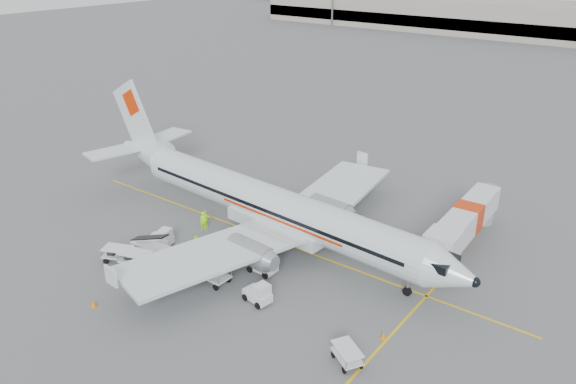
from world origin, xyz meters
name	(u,v)px	position (x,y,z in m)	size (l,w,h in m)	color
ground	(274,240)	(0.00, 0.00, 0.00)	(360.00, 360.00, 0.00)	#56595B
stripe_lead	(274,240)	(0.00, 0.00, 0.01)	(44.00, 0.20, 0.01)	yellow
stripe_cross	(372,356)	(14.00, -8.00, 0.01)	(0.20, 20.00, 0.01)	yellow
terminal_west	(441,14)	(-40.00, 130.00, 4.50)	(110.00, 22.00, 9.00)	gray
aircraft	(272,181)	(-0.31, 0.24, 5.37)	(38.92, 30.51, 10.73)	silver
jet_bridge	(466,226)	(13.43, 8.69, 1.89)	(2.70, 14.42, 3.78)	silver
belt_loader	(151,239)	(-6.74, -7.66, 1.26)	(4.67, 1.75, 2.53)	silver
tug_fore	(257,292)	(4.64, -7.79, 0.79)	(2.04, 1.17, 1.58)	silver
tug_mid	(262,262)	(2.44, -4.54, 0.86)	(2.21, 1.27, 1.71)	silver
tug_aft	(161,237)	(-7.13, -6.34, 0.76)	(1.98, 1.13, 1.53)	silver
cart_loaded_a	(136,259)	(-5.96, -9.91, 0.66)	(2.52, 1.49, 1.31)	silver
cart_loaded_b	(118,254)	(-7.77, -10.20, 0.62)	(2.36, 1.40, 1.23)	silver
cart_empty_a	(213,275)	(0.40, -7.89, 0.67)	(2.57, 1.52, 1.34)	silver
cart_empty_b	(347,355)	(13.05, -9.48, 0.56)	(2.14, 1.27, 1.12)	silver
cone_nose	(383,335)	(13.75, -6.13, 0.29)	(0.36, 0.36, 0.59)	orange
cone_port	(337,183)	(-1.85, 13.10, 0.35)	(0.43, 0.43, 0.70)	orange
cone_stbd	(94,303)	(-4.13, -15.18, 0.31)	(0.38, 0.38, 0.61)	orange
crew_a	(203,221)	(-6.23, -2.19, 0.83)	(0.61, 0.40, 1.67)	#A1F10F
crew_b	(197,246)	(-3.43, -5.78, 0.86)	(0.84, 0.65, 1.72)	#A1F10F
crew_c	(230,237)	(-2.40, -2.93, 0.83)	(1.07, 0.61, 1.65)	#A1F10F
crew_d	(205,220)	(-6.21, -1.95, 0.86)	(1.01, 0.42, 1.72)	#A1F10F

